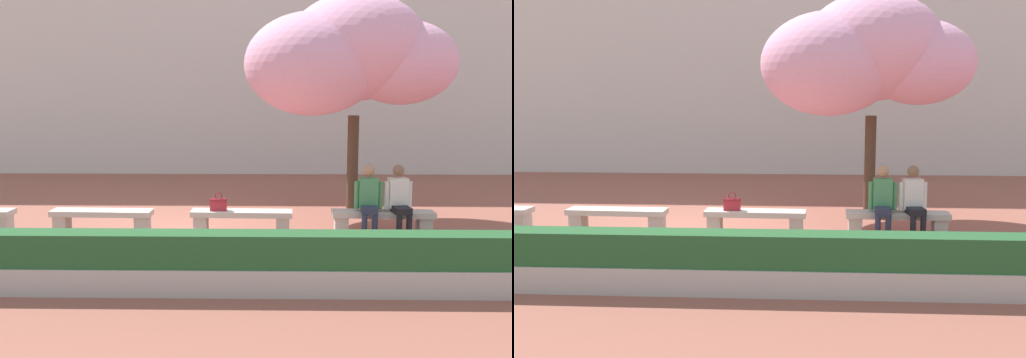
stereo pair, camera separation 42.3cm
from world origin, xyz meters
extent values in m
plane|color=#8E5142|center=(0.00, 0.00, 0.00)|extent=(100.00, 100.00, 0.00)
cube|color=beige|center=(0.00, 9.86, 4.86)|extent=(28.00, 4.00, 9.72)
cube|color=#ADA89E|center=(-3.09, -0.02, 0.17)|extent=(0.25, 0.35, 0.35)
cube|color=#ADA89E|center=(-1.28, 0.00, 0.40)|extent=(1.85, 0.48, 0.10)
cube|color=#ADA89E|center=(-2.03, 0.02, 0.17)|extent=(0.25, 0.35, 0.35)
cube|color=#ADA89E|center=(-0.53, -0.02, 0.17)|extent=(0.25, 0.35, 0.35)
cube|color=#ADA89E|center=(1.28, 0.00, 0.40)|extent=(1.85, 0.48, 0.10)
cube|color=#ADA89E|center=(0.53, 0.02, 0.17)|extent=(0.25, 0.35, 0.35)
cube|color=#ADA89E|center=(2.03, -0.02, 0.17)|extent=(0.25, 0.35, 0.35)
cube|color=#ADA89E|center=(3.84, 0.00, 0.40)|extent=(1.85, 0.48, 0.10)
cube|color=#ADA89E|center=(3.09, 0.02, 0.17)|extent=(0.25, 0.35, 0.35)
cube|color=#ADA89E|center=(4.58, -0.02, 0.17)|extent=(0.25, 0.35, 0.35)
cube|color=black|center=(3.45, -0.41, 0.03)|extent=(0.12, 0.23, 0.06)
cylinder|color=#23283D|center=(3.45, -0.35, 0.24)|extent=(0.10, 0.10, 0.42)
cube|color=black|center=(3.63, -0.43, 0.03)|extent=(0.12, 0.23, 0.06)
cylinder|color=#23283D|center=(3.63, -0.37, 0.24)|extent=(0.10, 0.10, 0.42)
cube|color=#23283D|center=(3.55, -0.18, 0.51)|extent=(0.31, 0.42, 0.12)
cube|color=#428451|center=(3.57, 0.04, 0.78)|extent=(0.36, 0.25, 0.54)
sphere|color=#A37556|center=(3.57, 0.04, 1.19)|extent=(0.21, 0.21, 0.21)
cylinder|color=#428451|center=(3.36, 0.04, 0.74)|extent=(0.09, 0.09, 0.50)
cylinder|color=#428451|center=(3.78, 0.00, 0.74)|extent=(0.09, 0.09, 0.50)
cube|color=black|center=(4.06, -0.43, 0.03)|extent=(0.12, 0.23, 0.06)
cylinder|color=black|center=(4.05, -0.37, 0.24)|extent=(0.10, 0.10, 0.42)
cube|color=black|center=(4.24, -0.41, 0.03)|extent=(0.12, 0.23, 0.06)
cylinder|color=black|center=(4.23, -0.35, 0.24)|extent=(0.10, 0.10, 0.42)
cube|color=black|center=(4.12, -0.18, 0.51)|extent=(0.32, 0.43, 0.12)
cube|color=silver|center=(4.10, 0.04, 0.78)|extent=(0.36, 0.26, 0.54)
sphere|color=brown|center=(4.10, 0.04, 1.19)|extent=(0.21, 0.21, 0.21)
cylinder|color=silver|center=(3.89, 0.00, 0.74)|extent=(0.09, 0.09, 0.50)
cylinder|color=silver|center=(4.31, 0.04, 0.74)|extent=(0.09, 0.09, 0.50)
cube|color=#A3232D|center=(0.86, -0.01, 0.56)|extent=(0.30, 0.14, 0.22)
cube|color=maroon|center=(0.86, -0.02, 0.65)|extent=(0.30, 0.15, 0.04)
torus|color=maroon|center=(0.86, -0.01, 0.72)|extent=(0.14, 0.02, 0.14)
cylinder|color=#473323|center=(3.51, 1.71, 1.05)|extent=(0.23, 0.23, 2.09)
ellipsoid|color=pink|center=(3.51, 1.71, 3.46)|extent=(2.84, 3.08, 2.13)
ellipsoid|color=pink|center=(2.63, 1.48, 3.13)|extent=(2.73, 2.94, 2.05)
ellipsoid|color=pink|center=(4.39, 1.45, 3.15)|extent=(2.22, 2.03, 1.66)
cube|color=#ADA89E|center=(0.00, -3.13, 0.18)|extent=(11.78, 0.50, 0.36)
cube|color=#235128|center=(0.00, -3.13, 0.58)|extent=(11.68, 0.44, 0.44)
camera|label=1|loc=(1.75, -10.64, 2.64)|focal=42.00mm
camera|label=2|loc=(2.17, -10.63, 2.64)|focal=42.00mm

